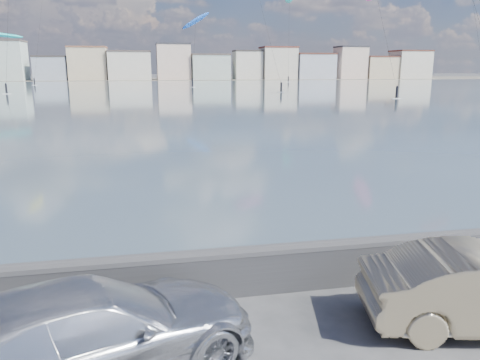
% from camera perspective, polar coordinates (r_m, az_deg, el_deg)
% --- Properties ---
extents(bay_water, '(500.00, 177.00, 0.00)m').
position_cam_1_polar(bay_water, '(97.93, -10.99, 10.53)').
color(bay_water, '#384953').
rests_on(bay_water, ground).
extents(far_shore_strip, '(500.00, 60.00, 0.00)m').
position_cam_1_polar(far_shore_strip, '(206.37, -11.40, 11.97)').
color(far_shore_strip, '#4C473D').
rests_on(far_shore_strip, ground).
extents(seawall, '(400.00, 0.36, 1.08)m').
position_cam_1_polar(seawall, '(9.98, -4.23, -11.08)').
color(seawall, '#28282B').
rests_on(seawall, ground).
extents(far_buildings, '(240.79, 13.26, 14.60)m').
position_cam_1_polar(far_buildings, '(192.33, -11.05, 13.69)').
color(far_buildings, beige).
rests_on(far_buildings, ground).
extents(car_silver, '(5.83, 4.02, 1.57)m').
position_cam_1_polar(car_silver, '(7.85, -18.03, -17.40)').
color(car_silver, '#B8BBC1').
rests_on(car_silver, ground).
extents(kitesurfer_1, '(8.15, 16.89, 20.00)m').
position_cam_1_polar(kitesurfer_1, '(133.13, -5.43, 18.67)').
color(kitesurfer_1, blue).
rests_on(kitesurfer_1, ground).
extents(kitesurfer_6, '(11.00, 14.95, 14.18)m').
position_cam_1_polar(kitesurfer_6, '(143.32, -27.12, 15.43)').
color(kitesurfer_6, '#19BFBF').
rests_on(kitesurfer_6, ground).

